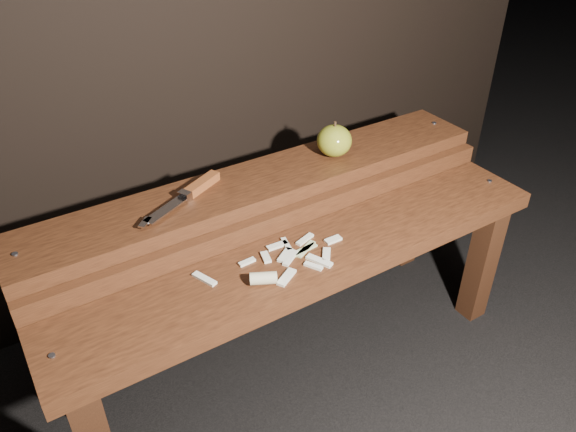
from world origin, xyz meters
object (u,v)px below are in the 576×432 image
bench_front_tier (317,277)px  knife (193,191)px  bench_rear_tier (265,208)px  apple (334,141)px

bench_front_tier → knife: size_ratio=5.08×
bench_front_tier → bench_rear_tier: size_ratio=1.00×
apple → knife: 0.38m
bench_front_tier → apple: bearing=48.1°
bench_front_tier → bench_rear_tier: bench_rear_tier is taller
bench_rear_tier → apple: bearing=1.2°
bench_rear_tier → knife: knife is taller
bench_front_tier → knife: 0.34m
bench_front_tier → bench_rear_tier: 0.23m
bench_rear_tier → knife: 0.20m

